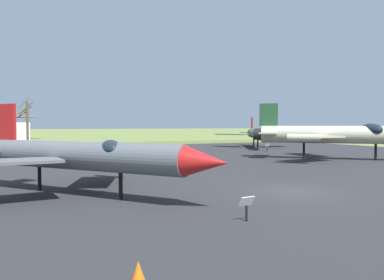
# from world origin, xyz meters

# --- Properties ---
(ground_plane) EXTENTS (600.00, 600.00, 0.00)m
(ground_plane) POSITION_xyz_m (0.00, 0.00, 0.00)
(ground_plane) COLOR olive
(asphalt_apron) EXTENTS (75.71, 58.06, 0.05)m
(asphalt_apron) POSITION_xyz_m (0.00, 17.42, 0.03)
(asphalt_apron) COLOR #28282B
(asphalt_apron) RESTS_ON ground
(grass_verge_strip) EXTENTS (135.71, 12.00, 0.06)m
(grass_verge_strip) POSITION_xyz_m (0.00, 52.45, 0.03)
(grass_verge_strip) COLOR #5B6431
(grass_verge_strip) RESTS_ON ground
(jet_fighter_front_left) EXTENTS (15.11, 14.64, 5.62)m
(jet_fighter_front_left) POSITION_xyz_m (15.92, 12.57, 2.51)
(jet_fighter_front_left) COLOR #B7B293
(jet_fighter_front_left) RESTS_ON ground
(jet_fighter_front_right) EXTENTS (11.63, 12.39, 4.56)m
(jet_fighter_front_right) POSITION_xyz_m (-10.02, 3.04, 1.99)
(jet_fighter_front_right) COLOR #565B60
(jet_fighter_front_right) RESTS_ON ground
(info_placard_front_right) EXTENTS (0.61, 0.29, 0.93)m
(info_placard_front_right) POSITION_xyz_m (-5.40, -4.38, 0.59)
(info_placard_front_right) COLOR black
(info_placard_front_right) RESTS_ON ground
(jet_fighter_rear_center) EXTENTS (10.81, 14.16, 4.62)m
(jet_fighter_rear_center) POSITION_xyz_m (18.83, 32.14, 2.11)
(jet_fighter_rear_center) COLOR #4C6B47
(jet_fighter_rear_center) RESTS_ON ground
(info_placard_rear_center) EXTENTS (0.63, 0.27, 1.03)m
(info_placard_rear_center) POSITION_xyz_m (15.43, 24.40, 0.65)
(info_placard_rear_center) COLOR black
(info_placard_rear_center) RESTS_ON ground
(bare_tree_center) EXTENTS (2.80, 2.21, 8.61)m
(bare_tree_center) POSITION_xyz_m (-11.75, 63.04, 4.51)
(bare_tree_center) COLOR brown
(bare_tree_center) RESTS_ON ground
(traffic_cone) EXTENTS (0.54, 0.54, 0.77)m
(traffic_cone) POSITION_xyz_m (-10.53, -8.64, 0.38)
(traffic_cone) COLOR orange
(traffic_cone) RESTS_ON ground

